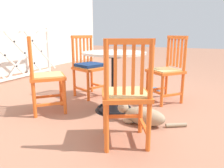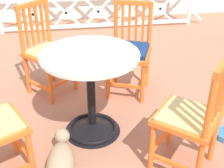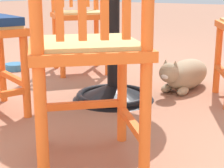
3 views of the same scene
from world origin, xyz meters
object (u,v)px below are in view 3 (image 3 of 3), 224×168
object	(u,v)px
orange_chair_facing_out	(88,50)
pet_water_bowl	(15,67)
orange_chair_near_fence	(79,15)
tabby_cat	(184,75)
cafe_table	(113,52)

from	to	relation	value
orange_chair_facing_out	pet_water_bowl	xyz separation A→B (m)	(1.46, -1.00, -0.41)
orange_chair_near_fence	pet_water_bowl	bearing A→B (deg)	30.04
pet_water_bowl	orange_chair_facing_out	bearing A→B (deg)	145.60
orange_chair_facing_out	tabby_cat	distance (m)	1.23
cafe_table	orange_chair_facing_out	xyz separation A→B (m)	(-0.37, 0.75, 0.15)
orange_chair_facing_out	pet_water_bowl	bearing A→B (deg)	-34.40
pet_water_bowl	cafe_table	bearing A→B (deg)	166.90
tabby_cat	orange_chair_facing_out	bearing A→B (deg)	95.11
cafe_table	pet_water_bowl	world-z (taller)	cafe_table
cafe_table	pet_water_bowl	distance (m)	1.15
tabby_cat	pet_water_bowl	world-z (taller)	tabby_cat
orange_chair_near_fence	orange_chair_facing_out	bearing A→B (deg)	128.69
orange_chair_facing_out	tabby_cat	size ratio (longest dim) A/B	1.24
orange_chair_near_fence	tabby_cat	bearing A→B (deg)	174.78
orange_chair_near_fence	tabby_cat	distance (m)	0.97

